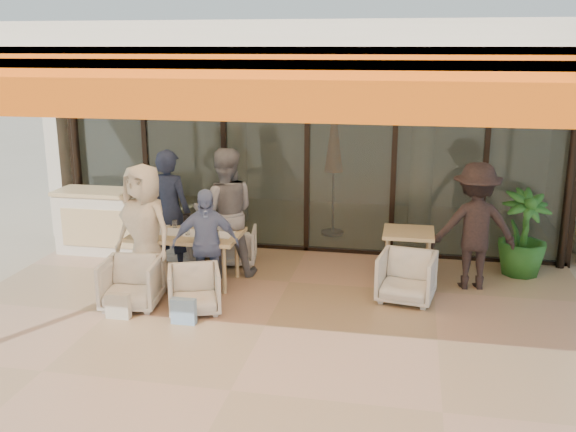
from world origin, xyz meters
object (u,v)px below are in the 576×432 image
diner_periwinkle (206,244)px  dining_table (187,237)px  chair_near_left (131,281)px  diner_navy (169,211)px  chair_near_right (194,288)px  side_table (408,238)px  host_counter (115,222)px  potted_palm (523,234)px  chair_far_right (235,244)px  diner_cream (145,230)px  chair_far_left (183,238)px  diner_grey (225,213)px  side_chair (407,275)px  standing_woman (475,227)px

diner_periwinkle → dining_table: bearing=115.3°
chair_near_left → diner_navy: bearing=82.6°
chair_near_right → side_table: 3.08m
host_counter → side_table: host_counter is taller
dining_table → potted_palm: bearing=14.8°
diner_periwinkle → side_table: 2.83m
host_counter → chair_far_right: size_ratio=2.90×
dining_table → potted_palm: potted_palm is taller
diner_cream → host_counter: bearing=146.9°
chair_far_left → chair_far_right: 0.84m
host_counter → diner_cream: (1.17, -1.51, 0.36)m
chair_near_left → diner_cream: bearing=82.6°
diner_periwinkle → potted_palm: 4.53m
host_counter → potted_palm: (6.22, 0.17, 0.10)m
chair_far_left → chair_near_right: chair_far_left is taller
side_table → diner_grey: bearing=-175.0°
diner_navy → side_chair: diner_navy is taller
diner_cream → diner_periwinkle: size_ratio=1.20×
diner_cream → side_table: bearing=37.2°
diner_grey → side_table: (2.60, 0.23, -0.30)m
diner_grey → diner_navy: bearing=-15.3°
diner_grey → diner_cream: size_ratio=1.05×
chair_far_right → diner_cream: (-0.84, -1.40, 0.57)m
dining_table → side_chair: dining_table is taller
chair_far_right → side_table: bearing=164.0°
chair_near_left → standing_woman: (4.31, 1.53, 0.52)m
chair_far_left → chair_far_right: (0.84, 0.00, -0.05)m
host_counter → side_table: bearing=-4.7°
chair_near_right → diner_periwinkle: diner_periwinkle is taller
host_counter → diner_grey: (2.01, -0.61, 0.40)m
dining_table → chair_far_left: 1.08m
diner_cream → side_table: size_ratio=2.39×
chair_far_right → side_table: (2.60, -0.27, 0.32)m
dining_table → diner_navy: diner_navy is taller
side_table → potted_palm: (1.61, 0.55, -0.00)m
chair_far_right → chair_near_right: size_ratio=0.99×
diner_navy → diner_periwinkle: diner_navy is taller
chair_far_left → standing_woman: standing_woman is taller
diner_periwinkle → standing_woman: bearing=-1.2°
standing_woman → chair_near_left: bearing=11.2°
chair_far_right → standing_woman: (3.47, -0.37, 0.56)m
diner_periwinkle → diner_cream: bearing=162.2°
dining_table → diner_periwinkle: (0.43, -0.46, 0.06)m
diner_grey → side_chair: (2.60, -0.52, -0.58)m
chair_near_right → diner_cream: bearing=128.6°
chair_near_left → diner_navy: size_ratio=0.39×
diner_grey → side_table: size_ratio=2.51×
diner_cream → side_chair: diner_cream is taller
chair_near_left → side_chair: side_chair is taller
chair_near_left → diner_periwinkle: size_ratio=0.48×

